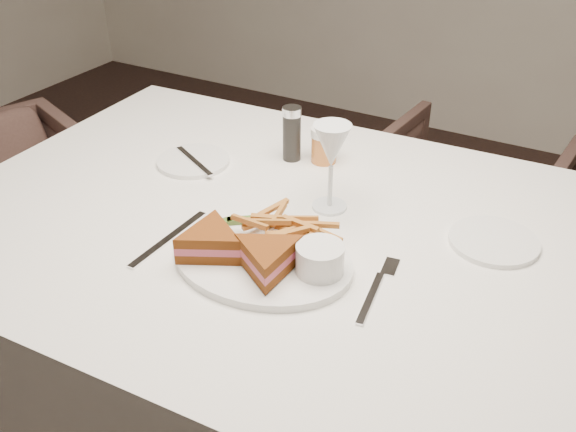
# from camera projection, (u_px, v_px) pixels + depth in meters

# --- Properties ---
(table) EXTENTS (1.45, 0.99, 0.75)m
(table) POSITION_uv_depth(u_px,v_px,m) (299.00, 370.00, 1.40)
(table) COLOR silver
(table) RESTS_ON ground
(chair_far) EXTENTS (0.62, 0.58, 0.59)m
(chair_far) POSITION_uv_depth(u_px,v_px,m) (460.00, 208.00, 2.13)
(chair_far) COLOR #4A332D
(chair_far) RESTS_ON ground
(table_setting) EXTENTS (0.82, 0.59, 0.18)m
(table_setting) POSITION_uv_depth(u_px,v_px,m) (286.00, 221.00, 1.15)
(table_setting) COLOR white
(table_setting) RESTS_ON table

